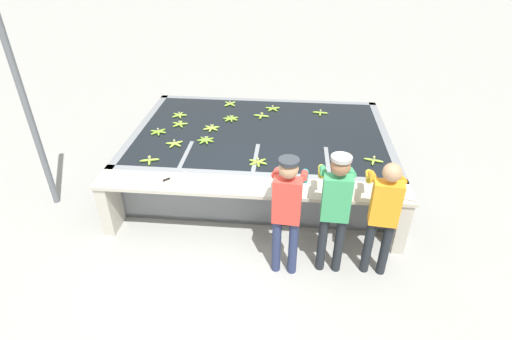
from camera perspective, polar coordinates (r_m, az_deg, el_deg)
ground_plane at (r=5.48m, az=-0.98°, el=-10.74°), size 80.00×80.00×0.00m
wash_tank at (r=6.73m, az=0.64°, el=2.41°), size 4.11×2.78×0.82m
work_ledge at (r=5.29m, az=-0.78°, el=-4.42°), size 4.11×0.45×0.82m
worker_0 at (r=4.56m, az=4.44°, el=-5.18°), size 0.44×0.73×1.61m
worker_1 at (r=4.65m, az=11.26°, el=-4.75°), size 0.42×0.72×1.63m
worker_2 at (r=4.79m, az=17.77°, el=-5.47°), size 0.45×0.72×1.56m
banana_bunch_floating_0 at (r=6.95m, az=-3.62°, el=7.35°), size 0.28×0.28×0.08m
banana_bunch_floating_1 at (r=6.26m, az=-7.20°, el=4.26°), size 0.28×0.28×0.08m
banana_bunch_floating_2 at (r=6.66m, az=-13.79°, el=5.34°), size 0.28×0.28×0.08m
banana_bunch_floating_3 at (r=7.19m, az=-10.91°, el=7.71°), size 0.27×0.28×0.08m
banana_bunch_floating_4 at (r=6.85m, az=-10.86°, el=6.46°), size 0.28×0.27×0.08m
banana_bunch_floating_5 at (r=7.34m, az=2.39°, el=8.77°), size 0.28×0.27×0.08m
banana_bunch_floating_6 at (r=5.63m, az=0.27°, el=1.17°), size 0.28×0.28×0.08m
banana_bunch_floating_7 at (r=5.87m, az=-14.98°, el=1.38°), size 0.28×0.28×0.08m
banana_bunch_floating_8 at (r=7.04m, az=0.76°, el=7.76°), size 0.28×0.28×0.08m
banana_bunch_floating_9 at (r=6.24m, az=-11.55°, el=3.73°), size 0.27×0.28×0.08m
banana_bunch_floating_10 at (r=5.91m, az=16.44°, el=1.36°), size 0.28×0.28×0.08m
banana_bunch_floating_11 at (r=6.63m, az=-6.40°, el=5.98°), size 0.26×0.28×0.08m
banana_bunch_floating_12 at (r=7.55m, az=-3.74°, el=9.41°), size 0.24×0.24×0.08m
banana_bunch_floating_13 at (r=7.25m, az=9.17°, el=8.10°), size 0.28×0.28×0.08m
knife_0 at (r=5.41m, az=-12.02°, el=-1.08°), size 0.27×0.27×0.02m
knife_1 at (r=5.24m, az=19.68°, el=-3.59°), size 0.34×0.15×0.02m
support_post_left at (r=6.29m, az=-29.99°, el=7.93°), size 0.09×0.09×3.20m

